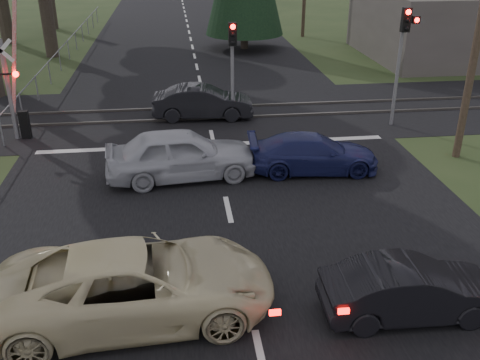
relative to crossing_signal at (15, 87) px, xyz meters
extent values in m
plane|color=#293A1A|center=(7.27, -9.79, -2.06)|extent=(120.00, 120.00, 0.00)
cube|color=black|center=(7.27, 0.21, -2.05)|extent=(14.00, 100.00, 0.01)
cube|color=black|center=(7.27, 2.21, -2.05)|extent=(120.00, 8.00, 0.01)
cube|color=silver|center=(7.27, -1.59, -2.05)|extent=(13.00, 0.35, 0.00)
cube|color=#59544C|center=(7.27, 1.41, -2.01)|extent=(120.00, 0.12, 0.10)
cube|color=#59544C|center=(7.27, 3.01, -2.01)|extent=(120.00, 0.12, 0.10)
cylinder|color=slate|center=(-0.23, 0.01, -0.16)|extent=(0.18, 0.18, 3.80)
cube|color=white|center=(-0.23, -0.09, 1.34)|extent=(0.88, 0.03, 0.88)
cube|color=white|center=(-0.23, -0.09, 1.34)|extent=(0.88, 0.03, 0.88)
cube|color=black|center=(-0.23, -0.07, 0.49)|extent=(0.90, 0.06, 0.06)
sphere|color=#FF0C07|center=(0.15, -0.14, 0.49)|extent=(0.22, 0.22, 0.22)
cube|color=black|center=(0.12, 0.01, -1.51)|extent=(0.35, 0.25, 1.10)
cube|color=red|center=(0.32, 0.01, 1.94)|extent=(1.16, 0.10, 5.93)
cylinder|color=slate|center=(14.77, -0.19, -0.16)|extent=(0.14, 0.14, 3.80)
cube|color=black|center=(14.77, -0.37, 2.19)|extent=(0.32, 0.24, 0.90)
sphere|color=#FF0C07|center=(14.77, -0.50, 2.49)|extent=(0.20, 0.20, 0.20)
sphere|color=black|center=(14.77, -0.50, 2.19)|extent=(0.18, 0.18, 0.18)
sphere|color=black|center=(14.77, -0.50, 1.89)|extent=(0.18, 0.18, 0.18)
cube|color=black|center=(15.15, -0.37, 2.19)|extent=(0.28, 0.22, 0.28)
sphere|color=#FF0C07|center=(15.15, -0.49, 2.19)|extent=(0.18, 0.18, 0.18)
cylinder|color=slate|center=(8.27, 1.01, -0.46)|extent=(0.14, 0.14, 3.20)
cube|color=black|center=(8.27, 0.83, 1.59)|extent=(0.32, 0.24, 0.90)
sphere|color=#FF0C07|center=(8.27, 0.70, 1.89)|extent=(0.20, 0.20, 0.20)
sphere|color=black|center=(8.27, 0.70, 1.59)|extent=(0.18, 0.18, 0.18)
sphere|color=black|center=(8.27, 0.70, 1.29)|extent=(0.18, 0.18, 0.18)
cylinder|color=#4C3D2D|center=(15.77, -3.79, 2.44)|extent=(0.26, 0.26, 9.00)
cylinder|color=#473D33|center=(-1.73, 15.21, 0.64)|extent=(0.80, 0.80, 5.40)
cylinder|color=#473D33|center=(10.77, 16.21, -1.06)|extent=(0.50, 0.50, 2.00)
cube|color=#59514C|center=(25.27, 12.21, -0.06)|extent=(14.00, 10.00, 4.00)
imported|color=beige|center=(4.94, -11.18, -1.27)|extent=(5.81, 2.96, 1.57)
imported|color=black|center=(10.54, -11.88, -1.45)|extent=(3.73, 1.37, 1.22)
imported|color=#AFB1B7|center=(6.01, -4.39, -1.24)|extent=(4.97, 2.39, 1.64)
imported|color=#1B1F51|center=(10.36, -4.38, -1.43)|extent=(4.43, 2.05, 1.25)
imported|color=black|center=(7.07, 1.65, -1.36)|extent=(4.31, 1.76, 1.39)
camera|label=1|loc=(5.93, -20.36, 5.26)|focal=40.00mm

